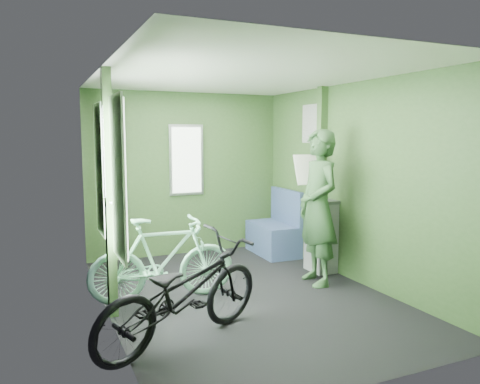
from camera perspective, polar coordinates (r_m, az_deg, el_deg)
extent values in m
plane|color=black|center=(5.11, 0.47, -12.47)|extent=(4.00, 4.00, 0.00)
cube|color=silver|center=(4.86, 0.49, 14.07)|extent=(2.80, 4.00, 0.02)
cube|color=#314E24|center=(6.71, -6.61, 2.19)|extent=(2.80, 0.02, 2.30)
cube|color=#314E24|center=(3.16, 15.70, -3.26)|extent=(2.80, 0.02, 2.30)
cube|color=#314E24|center=(4.46, -16.13, -0.38)|extent=(0.02, 4.00, 2.30)
cube|color=#314E24|center=(5.57, 13.70, 1.10)|extent=(0.02, 4.00, 2.30)
cube|color=#314E24|center=(4.46, -15.62, -0.35)|extent=(0.08, 0.12, 2.30)
cube|color=silver|center=(3.90, -14.46, 1.64)|extent=(0.02, 0.56, 1.34)
cube|color=silver|center=(4.99, -16.57, 2.66)|extent=(0.02, 0.56, 1.34)
cube|color=white|center=(3.90, -14.54, 9.43)|extent=(0.00, 0.12, 0.12)
cube|color=white|center=(4.98, -16.66, 8.75)|extent=(0.00, 0.12, 0.12)
cylinder|color=silver|center=(4.48, -14.71, -0.94)|extent=(0.03, 0.40, 0.03)
cube|color=#314E24|center=(6.03, 9.85, 1.61)|extent=(0.10, 0.10, 2.30)
cube|color=white|center=(6.27, 8.67, 8.24)|extent=(0.02, 0.40, 0.50)
cube|color=silver|center=(6.66, -6.51, 3.88)|extent=(0.50, 0.02, 1.00)
imported|color=black|center=(4.03, -6.79, -18.01)|extent=(1.82, 1.32, 0.96)
imported|color=#7DC7A0|center=(4.98, -9.24, -13.08)|extent=(1.53, 0.65, 0.95)
imported|color=#2D4F2B|center=(5.38, 9.50, -1.87)|extent=(0.48, 0.68, 1.77)
cube|color=silver|center=(5.60, 8.13, 2.72)|extent=(0.31, 0.19, 0.35)
cube|color=slate|center=(5.95, 9.85, -5.25)|extent=(0.27, 0.37, 0.91)
cube|color=navy|center=(6.78, 4.04, -5.70)|extent=(0.51, 0.89, 0.44)
cube|color=navy|center=(6.79, 5.67, -1.72)|extent=(0.08, 0.88, 0.49)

